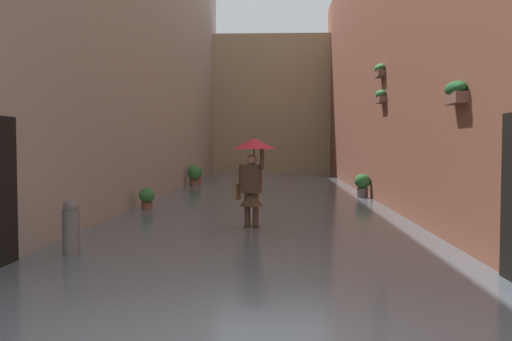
% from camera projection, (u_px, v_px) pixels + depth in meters
% --- Properties ---
extents(ground_plane, '(70.49, 70.49, 0.00)m').
position_uv_depth(ground_plane, '(265.00, 199.00, 18.52)').
color(ground_plane, slate).
extents(flood_water, '(7.67, 34.19, 0.09)m').
position_uv_depth(flood_water, '(265.00, 197.00, 18.52)').
color(flood_water, slate).
rests_on(flood_water, ground_plane).
extents(building_facade_left, '(2.04, 32.19, 9.95)m').
position_uv_depth(building_facade_left, '(398.00, 47.00, 18.10)').
color(building_facade_left, brown).
rests_on(building_facade_left, ground_plane).
extents(building_facade_right, '(2.04, 32.19, 12.84)m').
position_uv_depth(building_facade_right, '(134.00, 4.00, 18.40)').
color(building_facade_right, '#A89989').
rests_on(building_facade_right, ground_plane).
extents(building_facade_far, '(10.47, 1.80, 8.23)m').
position_uv_depth(building_facade_far, '(271.00, 106.00, 33.29)').
color(building_facade_far, tan).
rests_on(building_facade_far, ground_plane).
extents(person_wading, '(0.90, 0.90, 2.00)m').
position_uv_depth(person_wading, '(252.00, 167.00, 11.51)').
color(person_wading, '#2D2319').
rests_on(person_wading, ground_plane).
extents(potted_plant_mid_right, '(0.53, 0.53, 0.94)m').
position_uv_depth(potted_plant_mid_right, '(194.00, 175.00, 23.19)').
color(potted_plant_mid_right, brown).
rests_on(potted_plant_mid_right, ground_plane).
extents(potted_plant_far_right, '(0.42, 0.42, 0.65)m').
position_uv_depth(potted_plant_far_right, '(147.00, 198.00, 14.83)').
color(potted_plant_far_right, brown).
rests_on(potted_plant_far_right, ground_plane).
extents(potted_plant_near_left, '(0.52, 0.52, 0.84)m').
position_uv_depth(potted_plant_near_left, '(362.00, 185.00, 18.00)').
color(potted_plant_near_left, '#66605B').
rests_on(potted_plant_near_left, ground_plane).
extents(potted_plant_near_right, '(0.36, 0.36, 0.83)m').
position_uv_depth(potted_plant_near_right, '(198.00, 175.00, 24.33)').
color(potted_plant_near_right, '#9E563D').
rests_on(potted_plant_near_right, ground_plane).
extents(mooring_bollard, '(0.26, 0.26, 0.95)m').
position_uv_depth(mooring_bollard, '(71.00, 230.00, 8.68)').
color(mooring_bollard, slate).
rests_on(mooring_bollard, ground_plane).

